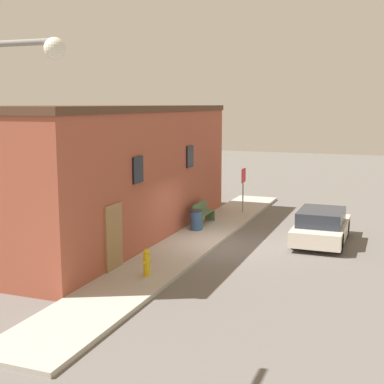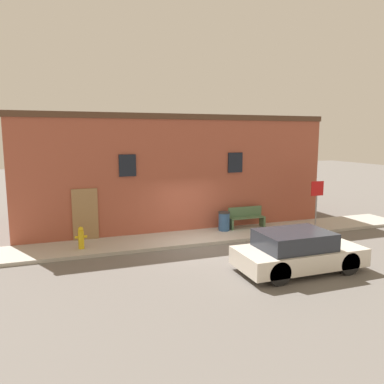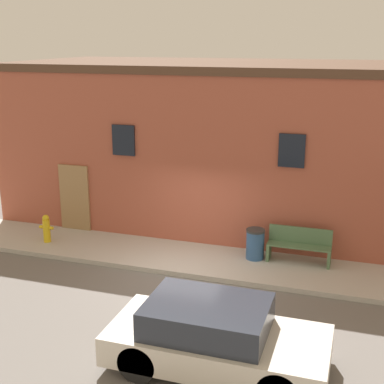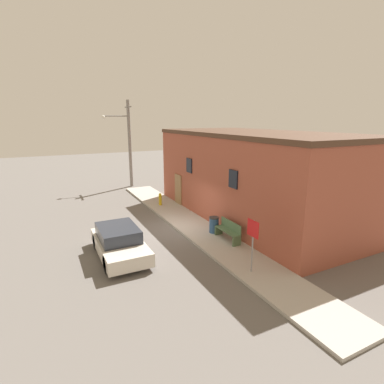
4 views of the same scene
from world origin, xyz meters
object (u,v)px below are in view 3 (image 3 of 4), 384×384
fire_hydrant (46,228)px  bench (299,245)px  parked_car (215,337)px  trash_bin (255,244)px

fire_hydrant → bench: bearing=6.3°
bench → parked_car: bearing=-100.0°
trash_bin → parked_car: bearing=-87.1°
bench → trash_bin: 1.18m
bench → trash_bin: bearing=-173.4°
parked_car → fire_hydrant: bearing=145.7°
fire_hydrant → bench: 7.32m
bench → parked_car: (-0.91, -5.15, 0.04)m
fire_hydrant → trash_bin: (6.10, 0.67, 0.00)m
fire_hydrant → bench: bench is taller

